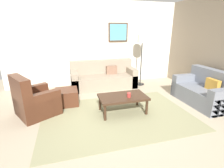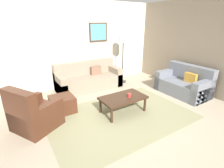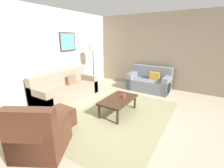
% 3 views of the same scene
% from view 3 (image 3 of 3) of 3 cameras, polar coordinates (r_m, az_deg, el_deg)
% --- Properties ---
extents(ground_plane, '(8.00, 8.00, 0.00)m').
position_cam_3_polar(ground_plane, '(3.97, 2.78, -12.14)').
color(ground_plane, tan).
extents(rear_partition, '(6.00, 0.12, 2.80)m').
position_cam_3_polar(rear_partition, '(5.26, -22.95, 9.94)').
color(rear_partition, silver).
rests_on(rear_partition, ground_plane).
extents(stone_feature_panel, '(0.12, 5.20, 2.80)m').
position_cam_3_polar(stone_feature_panel, '(6.28, 16.72, 11.53)').
color(stone_feature_panel, gray).
rests_on(stone_feature_panel, ground_plane).
extents(area_rug, '(3.33, 2.24, 0.01)m').
position_cam_3_polar(area_rug, '(3.96, 2.78, -12.09)').
color(area_rug, gray).
rests_on(area_rug, ground_plane).
extents(couch_main, '(2.12, 0.87, 0.88)m').
position_cam_3_polar(couch_main, '(5.20, -17.09, -2.02)').
color(couch_main, gray).
rests_on(couch_main, ground_plane).
extents(couch_loveseat, '(0.87, 1.50, 0.88)m').
position_cam_3_polar(couch_loveseat, '(5.99, 13.86, 0.75)').
color(couch_loveseat, slate).
rests_on(couch_loveseat, ground_plane).
extents(armchair_leather, '(1.09, 1.09, 0.95)m').
position_cam_3_polar(armchair_leather, '(3.01, -25.40, -17.60)').
color(armchair_leather, '#4C2819').
rests_on(armchair_leather, ground_plane).
extents(ottoman, '(0.56, 0.56, 0.40)m').
position_cam_3_polar(ottoman, '(3.69, -19.27, -11.99)').
color(ottoman, '#4C2819').
rests_on(ottoman, ground_plane).
extents(coffee_table, '(1.10, 0.64, 0.41)m').
position_cam_3_polar(coffee_table, '(4.00, 2.37, -6.14)').
color(coffee_table, '#382316').
rests_on(coffee_table, ground_plane).
extents(cup, '(0.09, 0.09, 0.10)m').
position_cam_3_polar(cup, '(4.01, 4.38, -4.54)').
color(cup, '#B2332D').
rests_on(cup, coffee_table).
extents(lamp_standing, '(0.32, 0.32, 1.71)m').
position_cam_3_polar(lamp_standing, '(5.80, -7.15, 11.77)').
color(lamp_standing, black).
rests_on(lamp_standing, ground_plane).
extents(framed_artwork, '(0.68, 0.04, 0.62)m').
position_cam_3_polar(framed_artwork, '(5.67, -16.17, 14.89)').
color(framed_artwork, '#472D1C').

